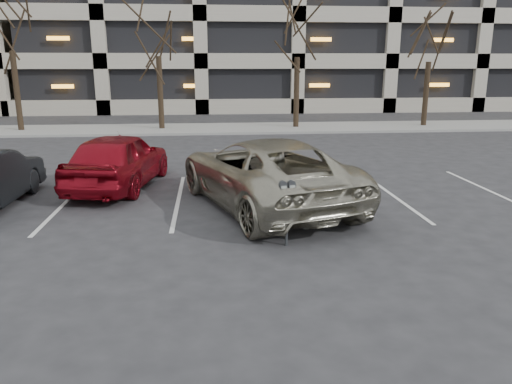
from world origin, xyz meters
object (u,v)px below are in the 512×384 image
(parking_meter, at_px, (287,197))
(car_red, at_px, (118,160))
(tree_d, at_px, (432,20))
(suv_silver, at_px, (265,172))
(tree_c, at_px, (298,11))
(tree_b, at_px, (156,8))

(parking_meter, height_order, car_red, car_red)
(tree_d, height_order, suv_silver, tree_d)
(tree_c, relative_size, tree_d, 1.06)
(parking_meter, xyz_separation_m, suv_silver, (-0.10, 2.80, -0.13))
(tree_b, height_order, car_red, tree_b)
(suv_silver, bearing_deg, car_red, -48.33)
(tree_b, bearing_deg, car_red, -90.48)
(tree_c, xyz_separation_m, parking_meter, (-3.16, -17.20, -4.93))
(car_red, bearing_deg, tree_c, -109.95)
(tree_b, distance_m, tree_d, 14.01)
(tree_d, bearing_deg, tree_c, 180.00)
(parking_meter, bearing_deg, car_red, 116.91)
(tree_d, relative_size, parking_meter, 6.12)
(suv_silver, xyz_separation_m, car_red, (-3.84, 2.21, -0.05))
(tree_d, relative_size, car_red, 1.67)
(tree_b, distance_m, suv_silver, 15.74)
(tree_d, relative_size, suv_silver, 1.17)
(tree_b, xyz_separation_m, car_red, (-0.10, -12.19, -5.18))
(tree_d, height_order, parking_meter, tree_d)
(car_red, bearing_deg, tree_d, -128.88)
(tree_c, bearing_deg, suv_silver, -102.75)
(suv_silver, distance_m, car_red, 4.43)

